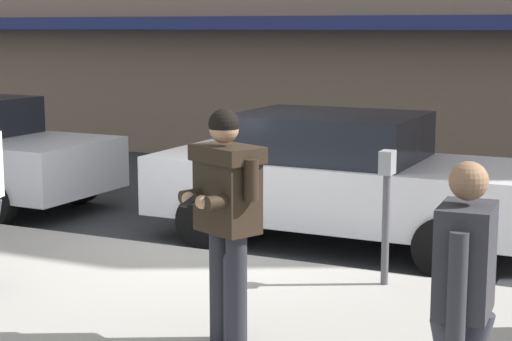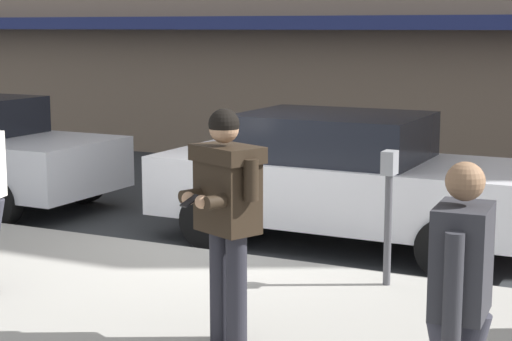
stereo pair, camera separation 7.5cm
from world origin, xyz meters
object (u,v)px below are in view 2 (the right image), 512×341
(pedestrian_with_bag, at_px, (461,294))
(man_texting_on_phone, at_px, (226,202))
(parked_sedan_mid, at_px, (345,178))
(parking_meter, at_px, (389,198))

(pedestrian_with_bag, bearing_deg, man_texting_on_phone, 152.57)
(parked_sedan_mid, height_order, parking_meter, parked_sedan_mid)
(parked_sedan_mid, relative_size, parking_meter, 3.56)
(parked_sedan_mid, relative_size, man_texting_on_phone, 2.50)
(man_texting_on_phone, height_order, parking_meter, man_texting_on_phone)
(pedestrian_with_bag, bearing_deg, parked_sedan_mid, 116.58)
(parked_sedan_mid, distance_m, pedestrian_with_bag, 5.37)
(parking_meter, bearing_deg, pedestrian_with_bag, -66.27)
(man_texting_on_phone, bearing_deg, pedestrian_with_bag, -27.43)
(pedestrian_with_bag, distance_m, parking_meter, 3.31)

